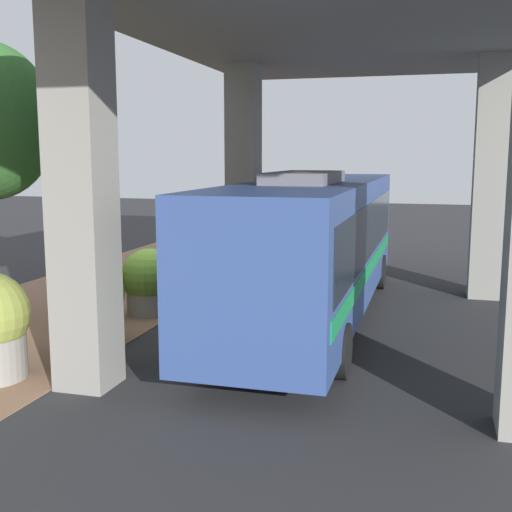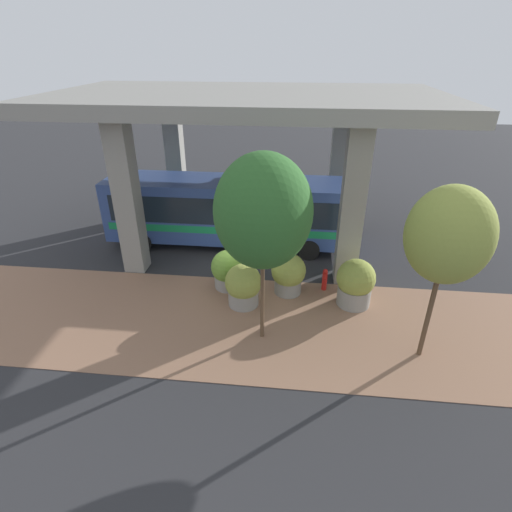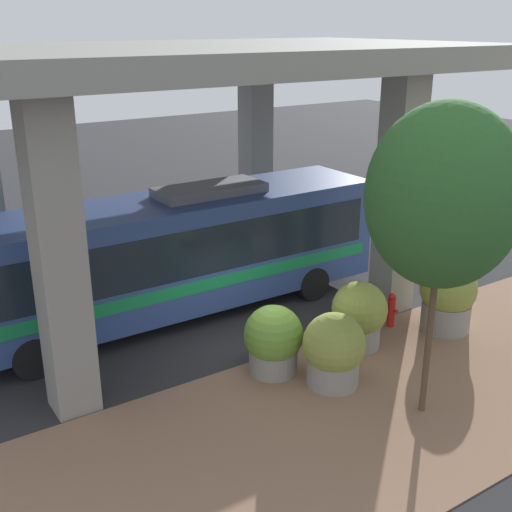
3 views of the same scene
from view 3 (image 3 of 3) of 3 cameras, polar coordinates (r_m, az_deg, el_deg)
name	(u,v)px [view 3 (image 3 of 3)]	position (r m, az deg, el deg)	size (l,w,h in m)	color
ground_plane	(267,357)	(15.84, 0.97, -8.99)	(80.00, 80.00, 0.00)	#2D2D30
sidewalk_strip	(348,416)	(13.83, 8.19, -13.92)	(6.00, 40.00, 0.02)	#936B51
overpass	(182,83)	(17.35, -6.63, 15.02)	(9.40, 17.20, 7.14)	gray
bus	(173,250)	(17.37, -7.42, 0.52)	(2.73, 11.94, 3.55)	#334C8C
fire_hydrant	(391,310)	(17.48, 11.93, -4.72)	(0.43, 0.21, 0.97)	red
planter_front	(273,340)	(14.88, 1.55, -7.50)	(1.38, 1.38, 1.65)	gray
planter_middle	(359,315)	(16.15, 9.16, -5.19)	(1.39, 1.39, 1.73)	gray
planter_back	(448,296)	(17.50, 16.66, -3.46)	(1.47, 1.47, 1.92)	gray
planter_extra	(334,350)	(14.46, 6.92, -8.34)	(1.40, 1.40, 1.72)	gray
street_tree_near	(444,196)	(12.46, 16.34, 5.11)	(2.95, 2.95, 6.42)	brown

